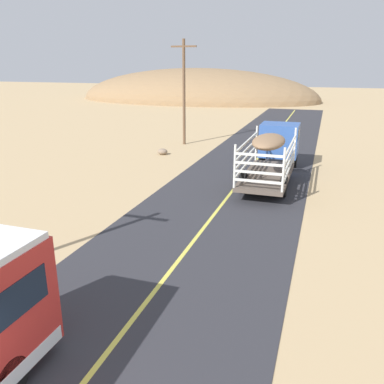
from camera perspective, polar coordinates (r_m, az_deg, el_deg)
livestock_truck at (r=26.04m, az=11.73°, el=6.36°), size 2.53×9.70×3.02m
power_pole_mid at (r=34.92m, az=-1.15°, el=14.31°), size 2.20×0.24×8.68m
boulder_far_horizon at (r=31.42m, az=-4.20°, el=5.74°), size 0.78×0.69×0.47m
distant_hill at (r=78.70m, az=0.60°, el=12.96°), size 46.05×25.19×11.65m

